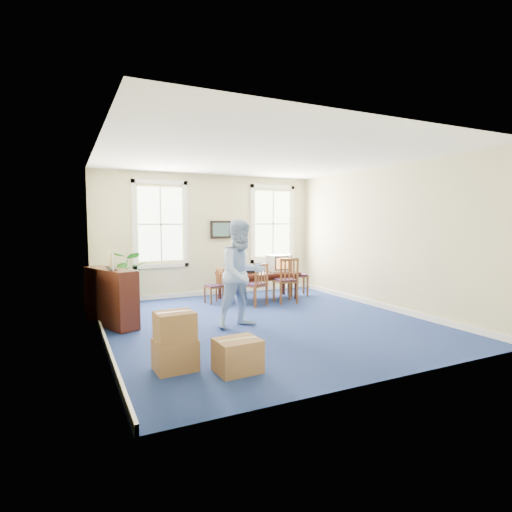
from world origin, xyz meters
name	(u,v)px	position (x,y,z in m)	size (l,w,h in m)	color
floor	(265,322)	(0.00, 0.00, 0.00)	(6.50, 6.50, 0.00)	navy
ceiling	(265,157)	(0.00, 0.00, 3.20)	(6.50, 6.50, 0.00)	white
wall_back	(210,235)	(0.00, 3.25, 1.60)	(6.50, 6.50, 0.00)	beige
wall_front	(387,252)	(0.00, -3.25, 1.60)	(6.50, 6.50, 0.00)	beige
wall_left	(99,245)	(-3.00, 0.00, 1.60)	(6.50, 6.50, 0.00)	beige
wall_right	(383,238)	(3.00, 0.00, 1.60)	(6.50, 6.50, 0.00)	beige
baseboard_back	(210,292)	(0.00, 3.22, 0.06)	(6.00, 0.04, 0.12)	white
baseboard_left	(104,338)	(-2.97, 0.00, 0.06)	(0.04, 6.50, 0.12)	white
baseboard_right	(380,305)	(2.97, 0.00, 0.06)	(0.04, 6.50, 0.12)	white
window_left	(161,224)	(-1.30, 3.23, 1.90)	(1.40, 0.12, 2.20)	white
window_right	(273,224)	(1.90, 3.23, 1.90)	(1.40, 0.12, 2.20)	white
wall_picture	(221,230)	(0.30, 3.20, 1.75)	(0.58, 0.06, 0.48)	black
conference_table	(258,286)	(0.89, 2.13, 0.34)	(2.01, 0.91, 0.68)	#42180F
crt_tv	(278,263)	(1.48, 2.17, 0.89)	(0.46, 0.50, 0.42)	#B7B7BC
game_console	(287,270)	(1.76, 2.13, 0.71)	(0.14, 0.17, 0.04)	white
equipment_bag	(249,269)	(0.66, 2.17, 0.78)	(0.37, 0.24, 0.19)	black
chair_near_left	(255,284)	(0.48, 1.45, 0.50)	(0.45, 0.45, 1.00)	brown
chair_near_right	(285,280)	(1.30, 1.45, 0.55)	(0.49, 0.49, 1.10)	brown
chair_end_left	(214,286)	(-0.30, 2.13, 0.42)	(0.38, 0.38, 0.84)	brown
chair_end_right	(298,275)	(2.08, 2.13, 0.55)	(0.49, 0.49, 1.10)	brown
man	(242,274)	(-0.55, -0.15, 1.00)	(0.98, 0.76, 2.00)	#A4C5F7
credenza	(111,298)	(-2.75, 0.98, 0.54)	(0.39, 1.38, 1.08)	#42180F
brochure_rack	(111,260)	(-2.73, 0.98, 1.25)	(0.13, 0.76, 0.33)	#99999E
potted_plant	(122,279)	(-2.33, 2.66, 0.65)	(1.17, 1.02, 1.30)	#205D1A
cardboard_boxes	(188,336)	(-2.03, -1.66, 0.41)	(1.45, 1.45, 0.83)	#986C42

